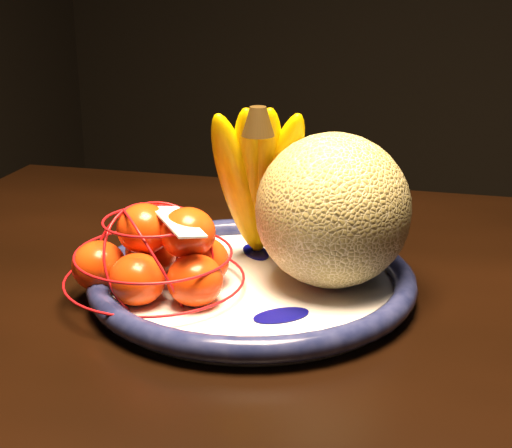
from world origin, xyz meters
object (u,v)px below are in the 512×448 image
at_px(mandarin_bag, 158,258).
at_px(dining_table, 492,401).
at_px(banana_bunch, 258,176).
at_px(cantaloupe, 333,210).
at_px(fruit_bowl, 252,281).

bearing_deg(mandarin_bag, dining_table, 11.77).
xyz_separation_m(banana_bunch, mandarin_bag, (-0.06, -0.10, -0.06)).
bearing_deg(mandarin_bag, cantaloupe, 28.45).
xyz_separation_m(fruit_bowl, banana_bunch, (-0.01, 0.05, 0.09)).
xyz_separation_m(dining_table, fruit_bowl, (-0.24, -0.01, 0.09)).
height_order(fruit_bowl, banana_bunch, banana_bunch).
bearing_deg(mandarin_bag, banana_bunch, 59.94).
bearing_deg(dining_table, cantaloupe, 166.91).
height_order(dining_table, fruit_bowl, fruit_bowl).
distance_m(dining_table, fruit_bowl, 0.25).
relative_size(dining_table, mandarin_bag, 7.88).
height_order(fruit_bowl, mandarin_bag, mandarin_bag).
relative_size(fruit_bowl, cantaloupe, 2.16).
distance_m(cantaloupe, banana_bunch, 0.09).
xyz_separation_m(cantaloupe, mandarin_bag, (-0.15, -0.08, -0.04)).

